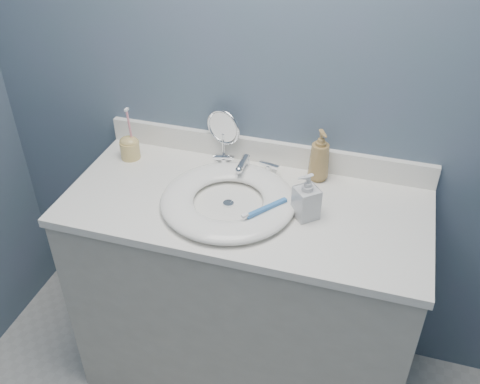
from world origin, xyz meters
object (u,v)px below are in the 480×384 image
at_px(makeup_mirror, 223,133).
at_px(soap_bottle_clear, 307,196).
at_px(soap_bottle_amber, 320,155).
at_px(toothbrush_holder, 130,147).

relative_size(makeup_mirror, soap_bottle_clear, 1.29).
distance_m(makeup_mirror, soap_bottle_amber, 0.36).
height_order(makeup_mirror, soap_bottle_clear, makeup_mirror).
distance_m(makeup_mirror, soap_bottle_clear, 0.44).
height_order(makeup_mirror, toothbrush_holder, toothbrush_holder).
xyz_separation_m(soap_bottle_amber, toothbrush_holder, (-0.70, -0.07, -0.05)).
distance_m(soap_bottle_clear, toothbrush_holder, 0.72).
height_order(soap_bottle_clear, toothbrush_holder, toothbrush_holder).
bearing_deg(soap_bottle_clear, toothbrush_holder, -143.90).
bearing_deg(toothbrush_holder, soap_bottle_clear, -12.98).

